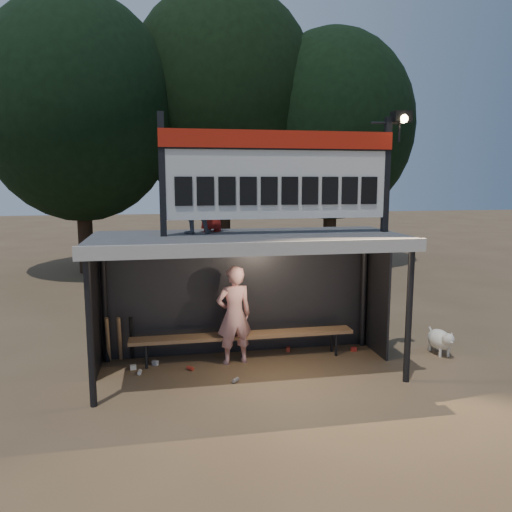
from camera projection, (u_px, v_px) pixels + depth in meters
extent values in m
plane|color=brown|center=(249.00, 371.00, 8.42)|extent=(80.00, 80.00, 0.00)
imported|color=white|center=(234.00, 315.00, 8.66)|extent=(0.70, 0.52, 1.74)
imported|color=slate|center=(193.00, 198.00, 8.11)|extent=(0.61, 0.49, 1.17)
imported|color=maroon|center=(212.00, 203.00, 8.46)|extent=(0.57, 0.50, 0.98)
cube|color=#3E3F41|center=(248.00, 238.00, 8.08)|extent=(5.00, 2.00, 0.12)
cube|color=beige|center=(261.00, 249.00, 7.10)|extent=(5.10, 0.06, 0.20)
cylinder|color=black|center=(90.00, 332.00, 6.94)|extent=(0.10, 0.10, 2.20)
cylinder|color=black|center=(409.00, 315.00, 7.82)|extent=(0.10, 0.10, 2.20)
cylinder|color=black|center=(104.00, 301.00, 8.69)|extent=(0.10, 0.10, 2.20)
cylinder|color=black|center=(364.00, 290.00, 9.57)|extent=(0.10, 0.10, 2.20)
cube|color=black|center=(239.00, 294.00, 9.23)|extent=(5.00, 0.04, 2.20)
cube|color=black|center=(95.00, 307.00, 8.29)|extent=(0.04, 1.00, 2.20)
cube|color=black|center=(377.00, 295.00, 9.20)|extent=(0.04, 1.00, 2.20)
cylinder|color=black|center=(239.00, 238.00, 9.07)|extent=(5.00, 0.06, 0.06)
cube|color=black|center=(162.00, 175.00, 7.68)|extent=(0.10, 0.10, 1.90)
cube|color=black|center=(386.00, 175.00, 8.35)|extent=(0.10, 0.10, 1.90)
cube|color=silver|center=(279.00, 175.00, 8.02)|extent=(3.80, 0.08, 1.40)
cube|color=#B21C0C|center=(280.00, 139.00, 7.88)|extent=(3.80, 0.04, 0.28)
cube|color=black|center=(280.00, 149.00, 7.90)|extent=(3.80, 0.02, 0.03)
cube|color=black|center=(183.00, 191.00, 7.73)|extent=(0.27, 0.03, 0.45)
cube|color=black|center=(205.00, 191.00, 7.79)|extent=(0.27, 0.03, 0.45)
cube|color=black|center=(227.00, 191.00, 7.85)|extent=(0.27, 0.03, 0.45)
cube|color=black|center=(248.00, 191.00, 7.91)|extent=(0.27, 0.03, 0.45)
cube|color=black|center=(269.00, 191.00, 7.98)|extent=(0.27, 0.03, 0.45)
cube|color=black|center=(290.00, 191.00, 8.04)|extent=(0.27, 0.03, 0.45)
cube|color=black|center=(310.00, 191.00, 8.10)|extent=(0.27, 0.03, 0.45)
cube|color=black|center=(330.00, 191.00, 8.16)|extent=(0.27, 0.03, 0.45)
cube|color=black|center=(350.00, 191.00, 8.22)|extent=(0.27, 0.03, 0.45)
cube|color=black|center=(369.00, 190.00, 8.29)|extent=(0.27, 0.03, 0.45)
cylinder|color=black|center=(386.00, 123.00, 8.22)|extent=(0.50, 0.04, 0.04)
cylinder|color=black|center=(399.00, 133.00, 8.28)|extent=(0.04, 0.04, 0.30)
cube|color=black|center=(401.00, 117.00, 8.20)|extent=(0.30, 0.22, 0.18)
sphere|color=#FFD88C|center=(404.00, 119.00, 8.12)|extent=(0.14, 0.14, 0.14)
cube|color=#936A45|center=(243.00, 335.00, 8.89)|extent=(4.00, 0.35, 0.06)
cylinder|color=black|center=(146.00, 356.00, 8.50)|extent=(0.05, 0.05, 0.45)
cylinder|color=black|center=(147.00, 351.00, 8.73)|extent=(0.05, 0.05, 0.45)
cylinder|color=black|center=(245.00, 350.00, 8.81)|extent=(0.05, 0.05, 0.45)
cylinder|color=black|center=(242.00, 345.00, 9.04)|extent=(0.05, 0.05, 0.45)
cylinder|color=black|center=(336.00, 344.00, 9.12)|extent=(0.05, 0.05, 0.45)
cylinder|color=black|center=(332.00, 340.00, 9.35)|extent=(0.05, 0.05, 0.45)
cylinder|color=black|center=(85.00, 219.00, 17.13)|extent=(0.50, 0.50, 3.74)
ellipsoid|color=black|center=(79.00, 109.00, 16.57)|extent=(6.46, 6.46, 7.48)
cylinder|color=#2E2014|center=(224.00, 208.00, 19.46)|extent=(0.50, 0.50, 4.18)
ellipsoid|color=black|center=(223.00, 100.00, 18.84)|extent=(7.22, 7.22, 8.36)
cylinder|color=#312115|center=(330.00, 217.00, 19.27)|extent=(0.50, 0.50, 3.52)
ellipsoid|color=black|center=(332.00, 126.00, 18.75)|extent=(6.08, 6.08, 7.04)
ellipsoid|color=white|center=(439.00, 339.00, 9.23)|extent=(0.36, 0.58, 0.36)
sphere|color=silver|center=(448.00, 339.00, 8.95)|extent=(0.22, 0.22, 0.22)
cone|color=beige|center=(451.00, 342.00, 8.85)|extent=(0.10, 0.10, 0.10)
cone|color=beige|center=(447.00, 335.00, 8.90)|extent=(0.06, 0.06, 0.07)
cone|color=silver|center=(452.00, 334.00, 8.92)|extent=(0.06, 0.06, 0.07)
cylinder|color=silver|center=(440.00, 352.00, 9.07)|extent=(0.05, 0.05, 0.18)
cylinder|color=beige|center=(448.00, 352.00, 9.10)|extent=(0.05, 0.05, 0.18)
cylinder|color=silver|center=(430.00, 346.00, 9.42)|extent=(0.05, 0.05, 0.18)
cylinder|color=beige|center=(438.00, 345.00, 9.45)|extent=(0.05, 0.05, 0.18)
cylinder|color=beige|center=(431.00, 331.00, 9.51)|extent=(0.04, 0.16, 0.14)
cylinder|color=#9E744A|center=(108.00, 339.00, 8.72)|extent=(0.07, 0.27, 0.84)
cylinder|color=#986D46|center=(120.00, 339.00, 8.76)|extent=(0.07, 0.30, 0.83)
cylinder|color=black|center=(131.00, 338.00, 8.80)|extent=(0.08, 0.33, 0.83)
cube|color=#B7301F|center=(288.00, 349.00, 9.37)|extent=(0.09, 0.11, 0.08)
cylinder|color=#B7B7BC|center=(235.00, 380.00, 7.95)|extent=(0.13, 0.13, 0.07)
cube|color=white|center=(133.00, 367.00, 8.48)|extent=(0.11, 0.08, 0.08)
cylinder|color=red|center=(190.00, 368.00, 8.45)|extent=(0.13, 0.13, 0.07)
cube|color=#ABABB0|center=(155.00, 363.00, 8.68)|extent=(0.12, 0.12, 0.08)
cylinder|color=beige|center=(140.00, 372.00, 8.27)|extent=(0.07, 0.12, 0.07)
cube|color=red|center=(354.00, 349.00, 9.38)|extent=(0.11, 0.09, 0.08)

